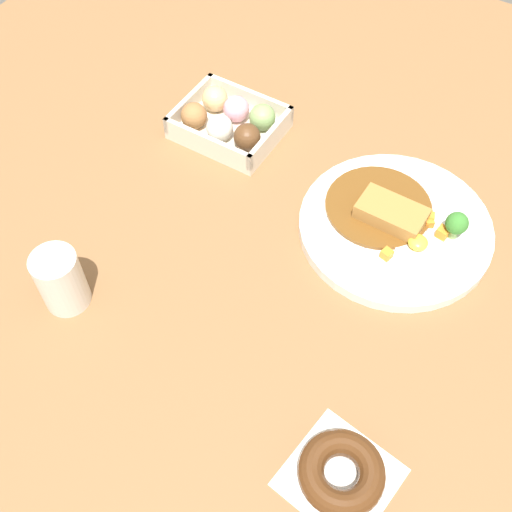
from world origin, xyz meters
name	(u,v)px	position (x,y,z in m)	size (l,w,h in m)	color
ground_plane	(275,255)	(0.00, 0.00, 0.00)	(1.60, 1.60, 0.00)	brown
curry_plate	(395,225)	(-0.13, -0.13, 0.01)	(0.29, 0.29, 0.06)	white
donut_box	(229,121)	(0.20, -0.18, 0.02)	(0.17, 0.14, 0.06)	beige
chocolate_ring_donut	(341,473)	(-0.23, 0.24, 0.02)	(0.14, 0.14, 0.03)	white
coffee_mug	(61,280)	(0.21, 0.21, 0.05)	(0.06, 0.06, 0.09)	silver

